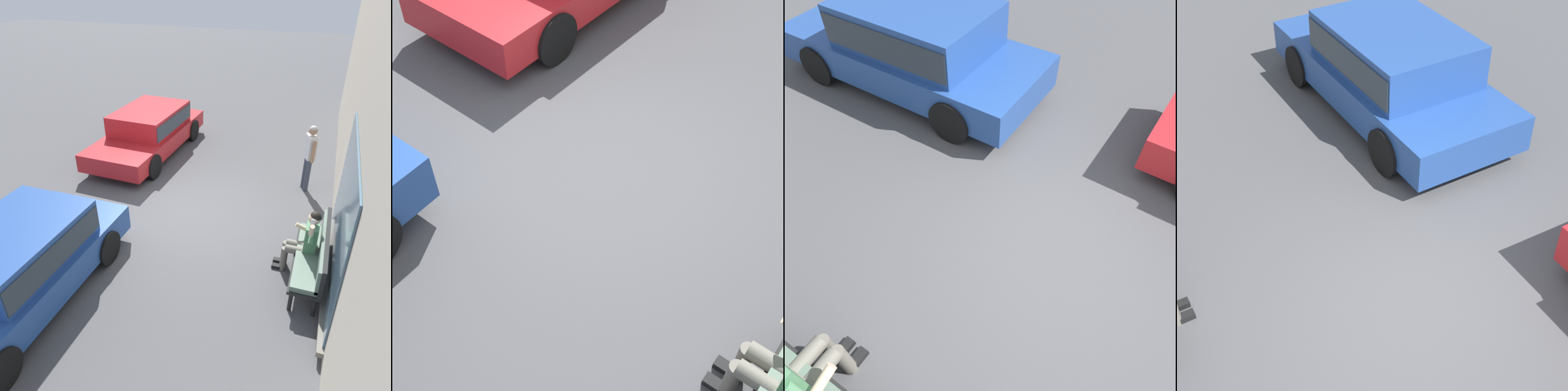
# 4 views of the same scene
# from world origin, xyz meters

# --- Properties ---
(ground_plane) EXTENTS (60.00, 60.00, 0.00)m
(ground_plane) POSITION_xyz_m (0.00, 0.00, 0.00)
(ground_plane) COLOR #4C4C4F
(person_on_phone) EXTENTS (0.73, 0.74, 1.35)m
(person_on_phone) POSITION_xyz_m (1.20, 2.67, 0.71)
(person_on_phone) COLOR #6B665B
(person_on_phone) RESTS_ON ground_plane
(parked_car_mid) EXTENTS (4.50, 1.96, 1.43)m
(parked_car_mid) POSITION_xyz_m (3.48, -1.78, 0.79)
(parked_car_mid) COLOR #23478E
(parked_car_mid) RESTS_ON ground_plane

